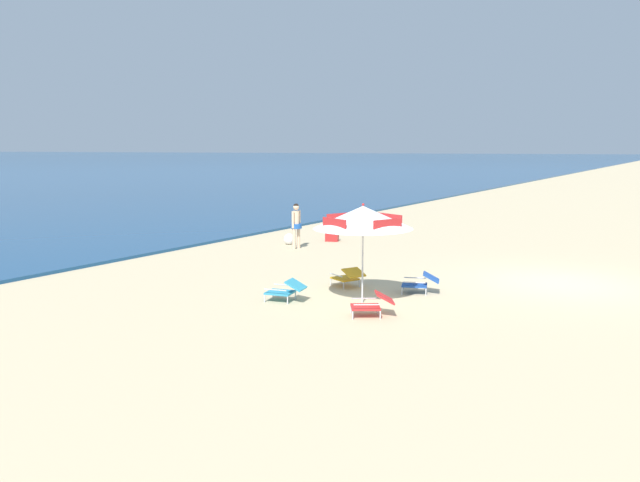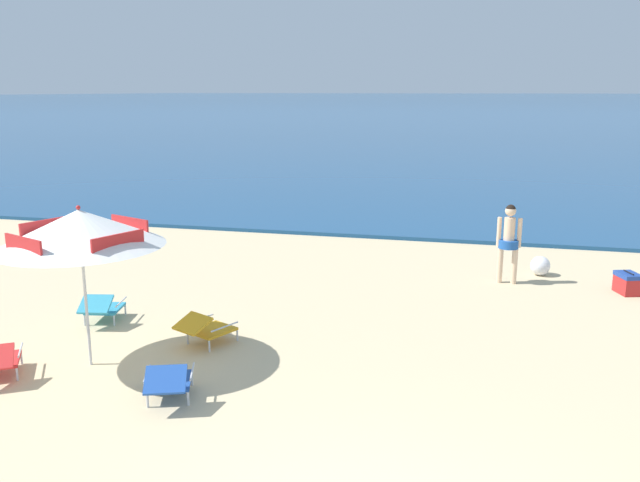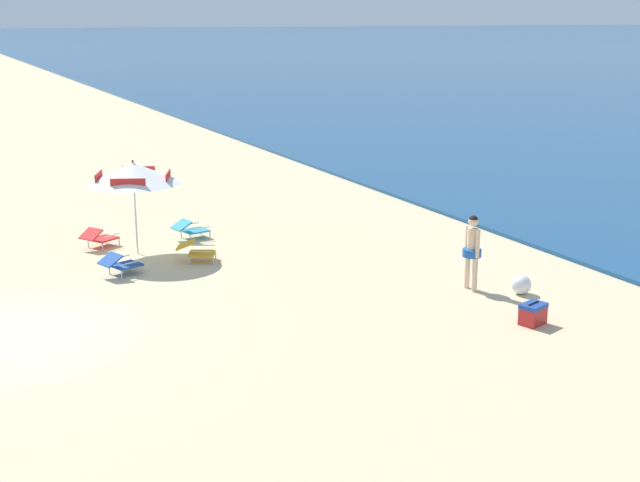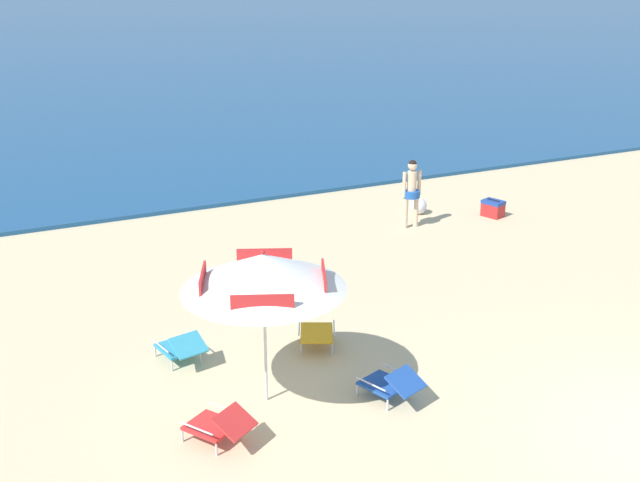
# 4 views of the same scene
# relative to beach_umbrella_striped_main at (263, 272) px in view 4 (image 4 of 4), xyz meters

# --- Properties ---
(beach_umbrella_striped_main) EXTENTS (2.30, 2.29, 2.28)m
(beach_umbrella_striped_main) POSITION_rel_beach_umbrella_striped_main_xyz_m (0.00, 0.00, 0.00)
(beach_umbrella_striped_main) COLOR silver
(beach_umbrella_striped_main) RESTS_ON ground
(lounge_chair_under_umbrella) EXTENTS (0.85, 1.01, 0.51)m
(lounge_chair_under_umbrella) POSITION_rel_beach_umbrella_striped_main_xyz_m (1.29, 1.07, -1.69)
(lounge_chair_under_umbrella) COLOR gold
(lounge_chair_under_umbrella) RESTS_ON ground
(lounge_chair_beside_umbrella) EXTENTS (0.92, 1.03, 0.52)m
(lounge_chair_beside_umbrella) POSITION_rel_beach_umbrella_striped_main_xyz_m (-0.94, -0.72, -1.70)
(lounge_chair_beside_umbrella) COLOR red
(lounge_chair_beside_umbrella) RESTS_ON ground
(lounge_chair_facing_sea) EXTENTS (0.70, 0.98, 0.52)m
(lounge_chair_facing_sea) POSITION_rel_beach_umbrella_striped_main_xyz_m (-0.79, 1.58, -1.69)
(lounge_chair_facing_sea) COLOR teal
(lounge_chair_facing_sea) RESTS_ON ground
(lounge_chair_spare_folded) EXTENTS (0.80, 1.01, 0.52)m
(lounge_chair_spare_folded) POSITION_rel_beach_umbrella_striped_main_xyz_m (1.59, -0.77, -1.70)
(lounge_chair_spare_folded) COLOR #1E4799
(lounge_chair_spare_folded) RESTS_ON ground
(person_standing_near_shore) EXTENTS (0.48, 0.39, 1.60)m
(person_standing_near_shore) POSITION_rel_beach_umbrella_striped_main_xyz_m (5.82, 5.60, -1.04)
(person_standing_near_shore) COLOR beige
(person_standing_near_shore) RESTS_ON ground
(cooler_box) EXTENTS (0.49, 0.58, 0.43)m
(cooler_box) POSITION_rel_beach_umbrella_striped_main_xyz_m (8.04, 5.43, -1.77)
(cooler_box) COLOR red
(cooler_box) RESTS_ON ground
(beach_ball) EXTENTS (0.41, 0.41, 0.41)m
(beach_ball) POSITION_rel_beach_umbrella_striped_main_xyz_m (6.52, 6.37, -1.77)
(beach_ball) COLOR white
(beach_ball) RESTS_ON ground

